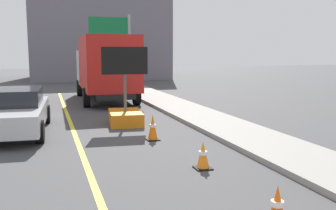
{
  "coord_description": "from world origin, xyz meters",
  "views": [
    {
      "loc": [
        -0.81,
        -0.21,
        2.55
      ],
      "look_at": [
        1.11,
        5.76,
        1.67
      ],
      "focal_mm": 41.08,
      "sensor_mm": 36.0,
      "label": 1
    }
  ],
  "objects_px": {
    "traffic_cone_near_sign": "(277,207)",
    "traffic_cone_mid_lane": "(203,155)",
    "pickup_car": "(13,111)",
    "highway_guide_sign": "(118,38)",
    "arrow_board_trailer": "(125,110)",
    "traffic_cone_far_lane": "(153,128)",
    "box_truck": "(106,66)"
  },
  "relations": [
    {
      "from": "traffic_cone_near_sign",
      "to": "pickup_car",
      "type": "bearing_deg",
      "value": 116.65
    },
    {
      "from": "arrow_board_trailer",
      "to": "traffic_cone_mid_lane",
      "type": "relative_size",
      "value": 4.4
    },
    {
      "from": "traffic_cone_mid_lane",
      "to": "traffic_cone_far_lane",
      "type": "relative_size",
      "value": 0.82
    },
    {
      "from": "traffic_cone_far_lane",
      "to": "arrow_board_trailer",
      "type": "bearing_deg",
      "value": 95.13
    },
    {
      "from": "arrow_board_trailer",
      "to": "highway_guide_sign",
      "type": "relative_size",
      "value": 0.54
    },
    {
      "from": "box_truck",
      "to": "traffic_cone_mid_lane",
      "type": "xyz_separation_m",
      "value": [
        0.22,
        -12.24,
        -1.48
      ]
    },
    {
      "from": "arrow_board_trailer",
      "to": "pickup_car",
      "type": "distance_m",
      "value": 3.67
    },
    {
      "from": "pickup_car",
      "to": "box_truck",
      "type": "bearing_deg",
      "value": 60.43
    },
    {
      "from": "traffic_cone_mid_lane",
      "to": "highway_guide_sign",
      "type": "bearing_deg",
      "value": 85.09
    },
    {
      "from": "traffic_cone_mid_lane",
      "to": "pickup_car",
      "type": "bearing_deg",
      "value": 128.58
    },
    {
      "from": "pickup_car",
      "to": "traffic_cone_near_sign",
      "type": "distance_m",
      "value": 9.16
    },
    {
      "from": "traffic_cone_mid_lane",
      "to": "traffic_cone_far_lane",
      "type": "xyz_separation_m",
      "value": [
        -0.31,
        2.96,
        0.07
      ]
    },
    {
      "from": "arrow_board_trailer",
      "to": "traffic_cone_far_lane",
      "type": "height_order",
      "value": "arrow_board_trailer"
    },
    {
      "from": "pickup_car",
      "to": "traffic_cone_far_lane",
      "type": "relative_size",
      "value": 6.55
    },
    {
      "from": "traffic_cone_near_sign",
      "to": "traffic_cone_far_lane",
      "type": "xyz_separation_m",
      "value": [
        -0.23,
        5.9,
        0.06
      ]
    },
    {
      "from": "pickup_car",
      "to": "traffic_cone_near_sign",
      "type": "relative_size",
      "value": 7.73
    },
    {
      "from": "highway_guide_sign",
      "to": "traffic_cone_far_lane",
      "type": "bearing_deg",
      "value": -96.97
    },
    {
      "from": "traffic_cone_near_sign",
      "to": "arrow_board_trailer",
      "type": "bearing_deg",
      "value": 93.14
    },
    {
      "from": "box_truck",
      "to": "pickup_car",
      "type": "xyz_separation_m",
      "value": [
        -3.97,
        -6.99,
        -1.09
      ]
    },
    {
      "from": "pickup_car",
      "to": "traffic_cone_near_sign",
      "type": "xyz_separation_m",
      "value": [
        4.11,
        -8.18,
        -0.39
      ]
    },
    {
      "from": "arrow_board_trailer",
      "to": "pickup_car",
      "type": "xyz_separation_m",
      "value": [
        -3.63,
        -0.44,
        0.22
      ]
    },
    {
      "from": "traffic_cone_mid_lane",
      "to": "traffic_cone_far_lane",
      "type": "height_order",
      "value": "traffic_cone_far_lane"
    },
    {
      "from": "box_truck",
      "to": "highway_guide_sign",
      "type": "bearing_deg",
      "value": 73.81
    },
    {
      "from": "box_truck",
      "to": "traffic_cone_far_lane",
      "type": "relative_size",
      "value": 9.9
    },
    {
      "from": "traffic_cone_near_sign",
      "to": "traffic_cone_mid_lane",
      "type": "relative_size",
      "value": 1.03
    },
    {
      "from": "arrow_board_trailer",
      "to": "traffic_cone_far_lane",
      "type": "xyz_separation_m",
      "value": [
        0.24,
        -2.72,
        -0.11
      ]
    },
    {
      "from": "box_truck",
      "to": "traffic_cone_mid_lane",
      "type": "relative_size",
      "value": 12.03
    },
    {
      "from": "pickup_car",
      "to": "traffic_cone_far_lane",
      "type": "bearing_deg",
      "value": -30.48
    },
    {
      "from": "box_truck",
      "to": "traffic_cone_near_sign",
      "type": "distance_m",
      "value": 15.25
    },
    {
      "from": "highway_guide_sign",
      "to": "traffic_cone_near_sign",
      "type": "height_order",
      "value": "highway_guide_sign"
    },
    {
      "from": "box_truck",
      "to": "traffic_cone_far_lane",
      "type": "bearing_deg",
      "value": -90.57
    },
    {
      "from": "highway_guide_sign",
      "to": "traffic_cone_far_lane",
      "type": "height_order",
      "value": "highway_guide_sign"
    }
  ]
}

